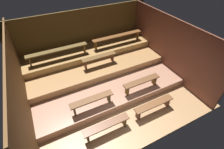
{
  "coord_description": "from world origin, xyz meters",
  "views": [
    {
      "loc": [
        -2.06,
        -2.13,
        4.71
      ],
      "look_at": [
        0.22,
        2.32,
        0.62
      ],
      "focal_mm": 26.76,
      "sensor_mm": 36.0,
      "label": 1
    }
  ],
  "objects": [
    {
      "name": "platform_lower",
      "position": [
        0.0,
        2.95,
        0.14
      ],
      "size": [
        5.69,
        3.74,
        0.28
      ],
      "primitive_type": "cube",
      "color": "tan",
      "rests_on": "ground"
    },
    {
      "name": "wall_back",
      "position": [
        0.0,
        4.86,
        1.21
      ],
      "size": [
        6.49,
        0.06,
        2.41
      ],
      "primitive_type": "cube",
      "color": "brown",
      "rests_on": "ground"
    },
    {
      "name": "bench_lower_left",
      "position": [
        -0.98,
        1.43,
        0.62
      ],
      "size": [
        1.46,
        0.25,
        0.43
      ],
      "color": "brown",
      "rests_on": "platform_lower"
    },
    {
      "name": "bench_lower_right",
      "position": [
        0.98,
        1.43,
        0.62
      ],
      "size": [
        1.46,
        0.25,
        0.43
      ],
      "color": "brown",
      "rests_on": "platform_lower"
    },
    {
      "name": "platform_middle",
      "position": [
        0.0,
        3.65,
        0.42
      ],
      "size": [
        5.69,
        2.35,
        0.28
      ],
      "primitive_type": "cube",
      "color": "#B3814E",
      "rests_on": "platform_lower"
    },
    {
      "name": "bench_upper_left",
      "position": [
        -1.37,
        4.02,
        1.2
      ],
      "size": [
        2.45,
        0.25,
        0.43
      ],
      "color": "brown",
      "rests_on": "platform_upper"
    },
    {
      "name": "bench_floor_left",
      "position": [
        -0.89,
        0.53,
        0.34
      ],
      "size": [
        1.48,
        0.25,
        0.43
      ],
      "color": "brown",
      "rests_on": "ground"
    },
    {
      "name": "ground",
      "position": [
        0.0,
        2.41,
        -0.04
      ],
      "size": [
        6.49,
        5.63,
        0.08
      ],
      "primitive_type": "cube",
      "color": "#AB8055"
    },
    {
      "name": "bench_middle_center",
      "position": [
        0.07,
        3.21,
        0.9
      ],
      "size": [
        1.46,
        0.25,
        0.43
      ],
      "color": "brown",
      "rests_on": "platform_middle"
    },
    {
      "name": "bench_upper_right",
      "position": [
        1.37,
        4.02,
        1.2
      ],
      "size": [
        2.45,
        0.25,
        0.43
      ],
      "color": "brown",
      "rests_on": "platform_upper"
    },
    {
      "name": "wall_right",
      "position": [
        2.87,
        2.41,
        1.21
      ],
      "size": [
        0.06,
        5.63,
        2.41
      ],
      "primitive_type": "cube",
      "color": "brown",
      "rests_on": "ground"
    },
    {
      "name": "platform_upper",
      "position": [
        0.0,
        4.19,
        0.7
      ],
      "size": [
        5.69,
        1.26,
        0.28
      ],
      "primitive_type": "cube",
      "color": "#B1854B",
      "rests_on": "platform_middle"
    },
    {
      "name": "wall_left",
      "position": [
        -2.87,
        2.41,
        1.21
      ],
      "size": [
        0.06,
        5.63,
        2.41
      ],
      "primitive_type": "cube",
      "color": "brown",
      "rests_on": "ground"
    },
    {
      "name": "bench_floor_right",
      "position": [
        0.89,
        0.53,
        0.34
      ],
      "size": [
        1.48,
        0.25,
        0.43
      ],
      "color": "brown",
      "rests_on": "ground"
    }
  ]
}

